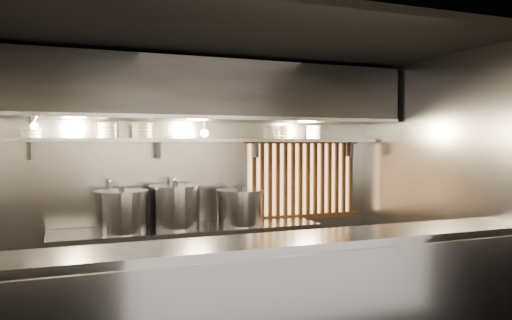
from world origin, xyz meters
TOP-DOWN VIEW (x-y plane):
  - ceiling at (0.00, 0.00)m, footprint 4.50×4.50m
  - wall_back at (0.00, 1.50)m, footprint 4.50×0.00m
  - wall_right at (2.25, 0.00)m, footprint 0.00×3.00m
  - serving_counter at (0.00, -0.96)m, footprint 4.50×0.56m
  - cooking_bench at (-0.30, 1.13)m, footprint 3.00×0.70m
  - bowl_shelf at (0.00, 1.32)m, footprint 4.40×0.34m
  - exhaust_hood at (0.00, 1.10)m, footprint 4.40×0.81m
  - wood_screen at (1.30, 1.45)m, footprint 1.56×0.09m
  - faucet_left at (-1.15, 1.37)m, footprint 0.04×0.30m
  - faucet_right at (-0.45, 1.37)m, footprint 0.04×0.30m
  - heat_lamp at (-1.90, 0.85)m, footprint 0.25×0.35m
  - pendant_bulb at (-0.10, 1.20)m, footprint 0.09×0.09m
  - stock_pot_left at (-1.04, 1.09)m, footprint 0.70×0.70m
  - stock_pot_mid at (-0.45, 1.16)m, footprint 0.76×0.76m
  - stock_pot_right at (0.29, 1.08)m, footprint 0.73×0.73m
  - bowl_stack_0 at (-1.93, 1.32)m, footprint 0.23×0.23m
  - bowl_stack_1 at (-1.15, 1.32)m, footprint 0.24×0.24m
  - bowl_stack_2 at (-0.79, 1.32)m, footprint 0.24×0.24m
  - bowl_stack_3 at (0.94, 1.32)m, footprint 0.22×0.22m
  - bowl_stack_4 at (1.37, 1.32)m, footprint 0.20×0.20m

SIDE VIEW (x-z plane):
  - cooking_bench at x=-0.30m, z-range 0.00..0.90m
  - serving_counter at x=0.00m, z-range 0.00..1.13m
  - stock_pot_right at x=0.29m, z-range 0.88..1.33m
  - stock_pot_left at x=-1.04m, z-range 0.88..1.37m
  - stock_pot_mid at x=-0.45m, z-range 0.88..1.40m
  - faucet_left at x=-1.15m, z-range 1.06..1.56m
  - faucet_right at x=-0.45m, z-range 1.06..1.56m
  - wood_screen at x=1.30m, z-range 0.86..1.90m
  - wall_back at x=0.00m, z-range -0.85..3.65m
  - wall_right at x=2.25m, z-range -0.10..2.90m
  - bowl_shelf at x=0.00m, z-range 1.86..1.90m
  - bowl_stack_0 at x=-1.93m, z-range 1.90..1.99m
  - pendant_bulb at x=-0.10m, z-range 1.87..2.05m
  - bowl_stack_2 at x=-0.79m, z-range 1.90..2.07m
  - bowl_stack_1 at x=-1.15m, z-range 1.90..2.07m
  - bowl_stack_3 at x=0.94m, z-range 1.90..2.07m
  - bowl_stack_4 at x=1.37m, z-range 1.90..2.07m
  - heat_lamp at x=-1.90m, z-range 1.97..2.17m
  - exhaust_hood at x=0.00m, z-range 2.10..2.75m
  - ceiling at x=0.00m, z-range 2.80..2.80m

